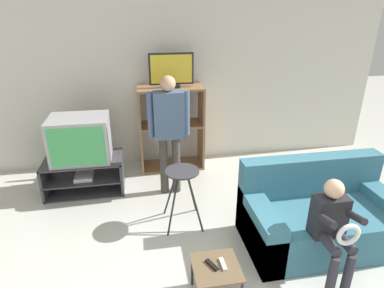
# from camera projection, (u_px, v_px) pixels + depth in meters

# --- Properties ---
(wall_back) EXTENTS (6.40, 0.06, 2.60)m
(wall_back) POSITION_uv_depth(u_px,v_px,m) (181.00, 81.00, 4.94)
(wall_back) COLOR silver
(wall_back) RESTS_ON ground_plane
(tv_stand) EXTENTS (1.04, 0.60, 0.46)m
(tv_stand) POSITION_uv_depth(u_px,v_px,m) (85.00, 175.00, 4.41)
(tv_stand) COLOR #38383D
(tv_stand) RESTS_ON ground_plane
(television_main) EXTENTS (0.75, 0.57, 0.59)m
(television_main) POSITION_uv_depth(u_px,v_px,m) (80.00, 139.00, 4.21)
(television_main) COLOR #9E9EA3
(television_main) RESTS_ON tv_stand
(media_shelf) EXTENTS (0.97, 0.45, 1.28)m
(media_shelf) POSITION_uv_depth(u_px,v_px,m) (171.00, 128.00, 4.89)
(media_shelf) COLOR #8E6642
(media_shelf) RESTS_ON ground_plane
(television_flat) EXTENTS (0.64, 0.20, 0.49)m
(television_flat) POSITION_uv_depth(u_px,v_px,m) (171.00, 71.00, 4.55)
(television_flat) COLOR black
(television_flat) RESTS_ON media_shelf
(folding_stool) EXTENTS (0.42, 0.44, 0.70)m
(folding_stool) POSITION_uv_depth(u_px,v_px,m) (182.00, 180.00, 3.59)
(folding_stool) COLOR black
(folding_stool) RESTS_ON ground_plane
(snack_table) EXTENTS (0.40, 0.40, 0.35)m
(snack_table) POSITION_uv_depth(u_px,v_px,m) (216.00, 271.00, 2.71)
(snack_table) COLOR brown
(snack_table) RESTS_ON ground_plane
(remote_control_black) EXTENTS (0.10, 0.15, 0.02)m
(remote_control_black) POSITION_uv_depth(u_px,v_px,m) (212.00, 265.00, 2.69)
(remote_control_black) COLOR black
(remote_control_black) RESTS_ON snack_table
(remote_control_white) EXTENTS (0.04, 0.14, 0.02)m
(remote_control_white) POSITION_uv_depth(u_px,v_px,m) (223.00, 264.00, 2.70)
(remote_control_white) COLOR silver
(remote_control_white) RESTS_ON snack_table
(couch) EXTENTS (1.59, 0.86, 0.87)m
(couch) POSITION_uv_depth(u_px,v_px,m) (319.00, 217.00, 3.42)
(couch) COLOR teal
(couch) RESTS_ON ground_plane
(person_standing_adult) EXTENTS (0.53, 0.20, 1.60)m
(person_standing_adult) POSITION_uv_depth(u_px,v_px,m) (169.00, 125.00, 4.07)
(person_standing_adult) COLOR #3D3833
(person_standing_adult) RESTS_ON ground_plane
(person_seated_child) EXTENTS (0.33, 0.43, 1.00)m
(person_seated_child) POSITION_uv_depth(u_px,v_px,m) (333.00, 225.00, 2.81)
(person_seated_child) COLOR #2D2D38
(person_seated_child) RESTS_ON ground_plane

